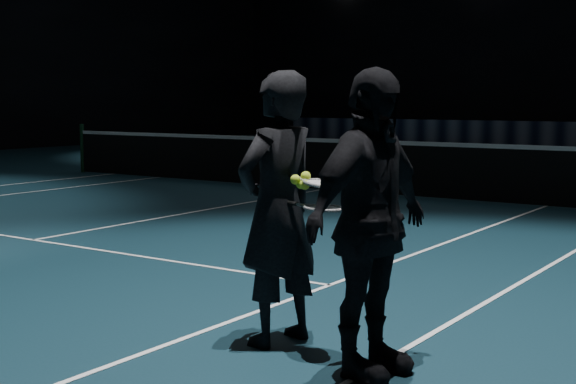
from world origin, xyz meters
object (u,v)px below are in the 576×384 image
Objects in this scene: player_a at (278,209)px; racket_upper at (323,184)px; player_b at (369,224)px; racket_lower at (324,208)px; tennis_balls at (304,182)px.

racket_upper is (0.40, -0.07, 0.20)m from player_a.
racket_lower is at bearing 82.15° from player_b.
tennis_balls is at bearing -170.43° from racket_upper.
racket_lower is 1.00× the size of racket_upper.
racket_upper is at bearing 91.52° from player_a.
player_a is at bearing -178.29° from racket_upper.
racket_lower is 0.25m from tennis_balls.
racket_lower is (0.43, -0.12, 0.05)m from player_a.
player_a is 0.85m from player_b.
racket_upper reaches higher than racket_lower.
racket_upper is 0.15m from tennis_balls.
player_b reaches higher than tennis_balls.
player_b is 0.49m from racket_upper.
racket_lower is 5.67× the size of tennis_balls.
racket_upper is (-0.04, 0.05, 0.15)m from racket_lower.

